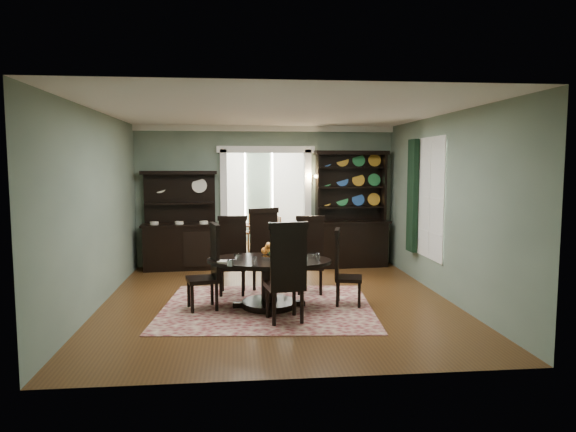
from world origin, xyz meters
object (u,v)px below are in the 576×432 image
(welsh_dresser, at_px, (351,225))
(sideboard, at_px, (180,235))
(parlor_table, at_px, (256,234))
(dining_table, at_px, (269,274))

(welsh_dresser, bearing_deg, sideboard, 176.01)
(sideboard, bearing_deg, welsh_dresser, -4.65)
(sideboard, bearing_deg, parlor_table, 42.79)
(dining_table, height_order, welsh_dresser, welsh_dresser)
(sideboard, bearing_deg, dining_table, -65.94)
(sideboard, relative_size, welsh_dresser, 0.83)
(dining_table, bearing_deg, sideboard, 128.19)
(sideboard, xyz_separation_m, parlor_table, (1.67, 1.79, -0.25))
(dining_table, xyz_separation_m, sideboard, (-1.67, 3.10, 0.19))
(sideboard, distance_m, welsh_dresser, 3.64)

